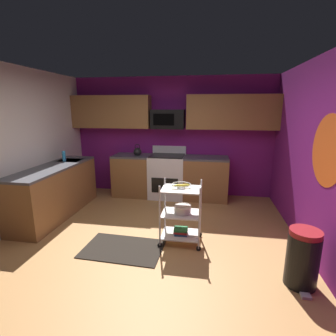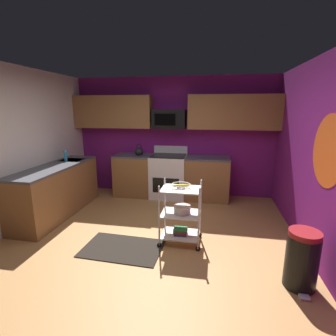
{
  "view_description": "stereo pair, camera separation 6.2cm",
  "coord_description": "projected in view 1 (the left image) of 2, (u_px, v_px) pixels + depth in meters",
  "views": [
    {
      "loc": [
        0.85,
        -3.24,
        1.93
      ],
      "look_at": [
        0.24,
        0.45,
        1.05
      ],
      "focal_mm": 27.2,
      "sensor_mm": 36.0,
      "label": 1
    },
    {
      "loc": [
        0.91,
        -3.23,
        1.93
      ],
      "look_at": [
        0.24,
        0.45,
        1.05
      ],
      "focal_mm": 27.2,
      "sensor_mm": 36.0,
      "label": 2
    }
  ],
  "objects": [
    {
      "name": "floor",
      "position": [
        147.0,
        246.0,
        3.69
      ],
      "size": [
        4.4,
        4.8,
        0.04
      ],
      "primitive_type": "cube",
      "color": "#A87542",
      "rests_on": "ground"
    },
    {
      "name": "wall_back",
      "position": [
        172.0,
        137.0,
        5.72
      ],
      "size": [
        4.52,
        0.06,
        2.6
      ],
      "primitive_type": "cube",
      "color": "#751970",
      "rests_on": "ground"
    },
    {
      "name": "wall_right",
      "position": [
        326.0,
        162.0,
        3.04
      ],
      "size": [
        0.06,
        4.8,
        2.6
      ],
      "primitive_type": "cube",
      "color": "#751970",
      "rests_on": "ground"
    },
    {
      "name": "wall_flower_decal",
      "position": [
        327.0,
        151.0,
        2.95
      ],
      "size": [
        0.0,
        0.86,
        0.86
      ],
      "primitive_type": "cylinder",
      "rotation": [
        0.0,
        1.57,
        0.0
      ],
      "color": "#E5591E"
    },
    {
      "name": "counter_run",
      "position": [
        123.0,
        182.0,
        5.17
      ],
      "size": [
        3.45,
        2.63,
        0.92
      ],
      "color": "brown",
      "rests_on": "ground"
    },
    {
      "name": "oven_range",
      "position": [
        167.0,
        176.0,
        5.61
      ],
      "size": [
        0.76,
        0.65,
        1.1
      ],
      "color": "white",
      "rests_on": "ground"
    },
    {
      "name": "upper_cabinets",
      "position": [
        171.0,
        112.0,
        5.41
      ],
      "size": [
        4.4,
        0.33,
        0.7
      ],
      "color": "brown"
    },
    {
      "name": "microwave",
      "position": [
        168.0,
        119.0,
        5.43
      ],
      "size": [
        0.7,
        0.39,
        0.4
      ],
      "color": "black"
    },
    {
      "name": "rolling_cart",
      "position": [
        181.0,
        213.0,
        3.67
      ],
      "size": [
        0.61,
        0.43,
        0.91
      ],
      "color": "silver",
      "rests_on": "ground"
    },
    {
      "name": "fruit_bowl",
      "position": [
        181.0,
        185.0,
        3.57
      ],
      "size": [
        0.27,
        0.27,
        0.07
      ],
      "color": "silver",
      "rests_on": "rolling_cart"
    },
    {
      "name": "mixing_bowl_large",
      "position": [
        183.0,
        209.0,
        3.65
      ],
      "size": [
        0.25,
        0.25,
        0.11
      ],
      "color": "silver",
      "rests_on": "rolling_cart"
    },
    {
      "name": "book_stack",
      "position": [
        181.0,
        231.0,
        3.73
      ],
      "size": [
        0.21,
        0.19,
        0.09
      ],
      "color": "#1E4C8C",
      "rests_on": "rolling_cart"
    },
    {
      "name": "kettle",
      "position": [
        138.0,
        152.0,
        5.59
      ],
      "size": [
        0.21,
        0.18,
        0.26
      ],
      "color": "black",
      "rests_on": "counter_run"
    },
    {
      "name": "dish_soap_bottle",
      "position": [
        64.0,
        156.0,
        4.93
      ],
      "size": [
        0.06,
        0.06,
        0.2
      ],
      "primitive_type": "cylinder",
      "color": "#2D8CBF",
      "rests_on": "counter_run"
    },
    {
      "name": "trash_can",
      "position": [
        302.0,
        258.0,
        2.79
      ],
      "size": [
        0.34,
        0.42,
        0.66
      ],
      "color": "black",
      "rests_on": "ground"
    },
    {
      "name": "floor_rug",
      "position": [
        123.0,
        249.0,
        3.58
      ],
      "size": [
        1.13,
        0.75,
        0.01
      ],
      "primitive_type": "cube",
      "rotation": [
        0.0,
        0.0,
        -0.04
      ],
      "color": "black",
      "rests_on": "ground"
    }
  ]
}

